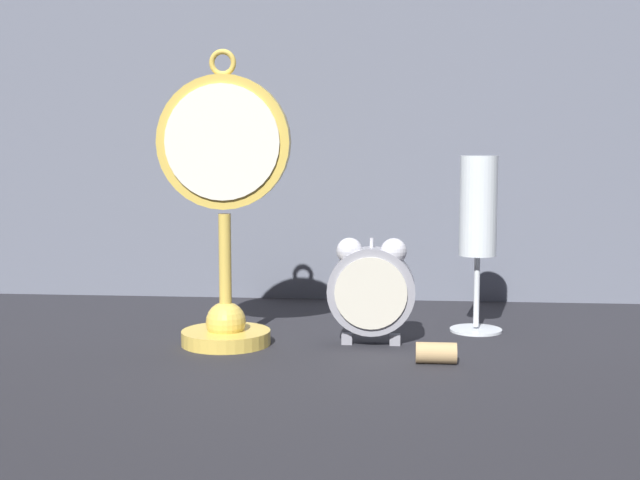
# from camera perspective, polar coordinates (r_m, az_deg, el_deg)

# --- Properties ---
(ground_plane) EXTENTS (4.00, 4.00, 0.00)m
(ground_plane) POSITION_cam_1_polar(r_m,az_deg,el_deg) (0.98, -0.42, -7.17)
(ground_plane) COLOR #232328
(fabric_backdrop_drape) EXTENTS (1.59, 0.01, 0.57)m
(fabric_backdrop_drape) POSITION_cam_1_polar(r_m,az_deg,el_deg) (1.28, 1.00, 8.84)
(fabric_backdrop_drape) COLOR slate
(fabric_backdrop_drape) RESTS_ON ground_plane
(pocket_watch_on_stand) EXTENTS (0.15, 0.10, 0.33)m
(pocket_watch_on_stand) POSITION_cam_1_polar(r_m,az_deg,el_deg) (0.99, -6.14, 1.80)
(pocket_watch_on_stand) COLOR gold
(pocket_watch_on_stand) RESTS_ON ground_plane
(alarm_clock_twin_bell) EXTENTS (0.10, 0.03, 0.12)m
(alarm_clock_twin_bell) POSITION_cam_1_polar(r_m,az_deg,el_deg) (1.00, 3.30, -2.95)
(alarm_clock_twin_bell) COLOR gray
(alarm_clock_twin_bell) RESTS_ON ground_plane
(champagne_flute) EXTENTS (0.06, 0.06, 0.21)m
(champagne_flute) POSITION_cam_1_polar(r_m,az_deg,el_deg) (1.08, 10.08, 1.28)
(champagne_flute) COLOR silver
(champagne_flute) RESTS_ON ground_plane
(wine_cork) EXTENTS (0.04, 0.02, 0.02)m
(wine_cork) POSITION_cam_1_polar(r_m,az_deg,el_deg) (0.94, 7.45, -7.18)
(wine_cork) COLOR tan
(wine_cork) RESTS_ON ground_plane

